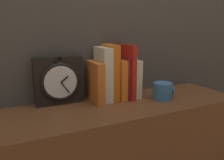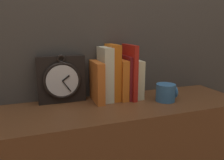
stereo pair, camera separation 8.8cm
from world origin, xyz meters
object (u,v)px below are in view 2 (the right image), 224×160
object	(u,v)px
book_slot1_cream	(104,74)
mug	(166,93)
book_slot4_maroon	(125,77)
book_slot6_cream	(135,79)
book_slot3_orange	(121,79)
book_slot0_orange	(97,82)
book_slot5_red	(129,72)
clock	(62,79)
book_slot2_orange	(113,72)

from	to	relation	value
book_slot1_cream	mug	world-z (taller)	book_slot1_cream
book_slot4_maroon	book_slot6_cream	world-z (taller)	book_slot4_maroon
book_slot1_cream	mug	distance (m)	0.29
book_slot3_orange	book_slot0_orange	bearing A→B (deg)	-176.85
book_slot5_red	book_slot3_orange	bearing A→B (deg)	169.37
clock	book_slot2_orange	world-z (taller)	book_slot2_orange
book_slot1_cream	book_slot0_orange	bearing A→B (deg)	-166.27
book_slot4_maroon	book_slot6_cream	distance (m)	0.05
clock	book_slot1_cream	bearing A→B (deg)	-10.39
book_slot0_orange	book_slot5_red	size ratio (longest dim) A/B	0.72
book_slot1_cream	book_slot6_cream	bearing A→B (deg)	-0.61
book_slot4_maroon	book_slot1_cream	bearing A→B (deg)	177.93
mug	book_slot5_red	bearing A→B (deg)	144.53
clock	book_slot6_cream	world-z (taller)	clock
book_slot5_red	mug	bearing A→B (deg)	-35.47
book_slot1_cream	book_slot6_cream	distance (m)	0.15
book_slot4_maroon	book_slot6_cream	size ratio (longest dim) A/B	1.12
mug	book_slot6_cream	bearing A→B (deg)	134.92
mug	book_slot0_orange	bearing A→B (deg)	161.29
book_slot0_orange	clock	bearing A→B (deg)	163.72
book_slot0_orange	book_slot2_orange	xyz separation A→B (m)	(0.08, 0.01, 0.04)
book_slot5_red	book_slot6_cream	distance (m)	0.05
book_slot1_cream	clock	bearing A→B (deg)	169.61
book_slot3_orange	book_slot4_maroon	xyz separation A→B (m)	(0.02, -0.00, 0.01)
clock	book_slot0_orange	bearing A→B (deg)	-16.28
clock	mug	bearing A→B (deg)	-17.90
book_slot5_red	book_slot2_orange	bearing A→B (deg)	170.60
book_slot0_orange	book_slot1_cream	size ratio (longest dim) A/B	0.75
clock	book_slot1_cream	size ratio (longest dim) A/B	0.89
clock	book_slot5_red	size ratio (longest dim) A/B	0.86
book_slot0_orange	book_slot6_cream	distance (m)	0.18
clock	mug	xyz separation A→B (m)	(0.43, -0.14, -0.06)
book_slot2_orange	book_slot4_maroon	world-z (taller)	book_slot2_orange
clock	book_slot1_cream	xyz separation A→B (m)	(0.18, -0.03, 0.02)
book_slot0_orange	book_slot1_cream	distance (m)	0.05
book_slot5_red	mug	world-z (taller)	book_slot5_red
book_slot0_orange	mug	bearing A→B (deg)	-18.71
book_slot6_cream	book_slot3_orange	bearing A→B (deg)	-179.04
book_slot2_orange	book_slot6_cream	size ratio (longest dim) A/B	1.42
book_slot5_red	mug	size ratio (longest dim) A/B	2.70
book_slot0_orange	book_slot4_maroon	xyz separation A→B (m)	(0.14, 0.01, 0.01)
clock	book_slot4_maroon	distance (m)	0.28
clock	book_slot6_cream	distance (m)	0.33
book_slot0_orange	book_slot2_orange	bearing A→B (deg)	8.44
book_slot2_orange	mug	xyz separation A→B (m)	(0.21, -0.11, -0.08)
clock	book_slot3_orange	size ratio (longest dim) A/B	1.17
book_slot3_orange	book_slot6_cream	world-z (taller)	book_slot3_orange
book_slot2_orange	book_slot3_orange	size ratio (longest dim) A/B	1.37
book_slot2_orange	mug	bearing A→B (deg)	-27.32
book_slot4_maroon	mug	world-z (taller)	book_slot4_maroon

